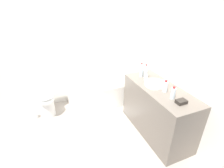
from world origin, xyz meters
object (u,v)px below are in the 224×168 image
(bath_mat, at_px, (110,116))
(drinking_glass_0, at_px, (146,78))
(water_bottle_0, at_px, (165,87))
(drinking_glass_1, at_px, (143,72))
(bathtub, at_px, (103,91))
(water_bottle_3, at_px, (141,70))
(toilet, at_px, (46,99))
(water_bottle_2, at_px, (173,93))
(sink_faucet, at_px, (164,82))
(amenity_basket, at_px, (181,102))
(water_bottle_1, at_px, (146,71))
(toilet_paper_roll, at_px, (35,116))
(sink_basin, at_px, (155,84))

(bath_mat, bearing_deg, drinking_glass_0, -33.65)
(water_bottle_0, bearing_deg, drinking_glass_1, 87.51)
(bathtub, relative_size, bath_mat, 2.80)
(bathtub, xyz_separation_m, water_bottle_3, (0.47, -0.78, 0.73))
(toilet, distance_m, bath_mat, 1.33)
(bathtub, distance_m, water_bottle_2, 1.81)
(drinking_glass_1, bearing_deg, sink_faucet, -73.90)
(amenity_basket, bearing_deg, water_bottle_1, 89.37)
(bathtub, relative_size, water_bottle_1, 6.17)
(water_bottle_0, relative_size, toilet_paper_roll, 1.64)
(water_bottle_1, xyz_separation_m, bath_mat, (-0.57, 0.26, -0.99))
(sink_faucet, bearing_deg, drinking_glass_1, 106.10)
(drinking_glass_1, xyz_separation_m, amenity_basket, (-0.03, -1.02, -0.02))
(toilet, xyz_separation_m, water_bottle_3, (1.68, -0.75, 0.64))
(water_bottle_0, xyz_separation_m, drinking_glass_0, (-0.04, 0.46, -0.04))
(water_bottle_2, relative_size, water_bottle_3, 0.72)
(sink_basin, relative_size, water_bottle_3, 1.24)
(toilet, xyz_separation_m, water_bottle_0, (1.72, -1.37, 0.61))
(water_bottle_2, height_order, drinking_glass_1, water_bottle_2)
(bathtub, height_order, sink_faucet, bathtub)
(water_bottle_0, relative_size, water_bottle_1, 0.76)
(sink_basin, xyz_separation_m, amenity_basket, (0.03, -0.57, -0.01))
(water_bottle_3, distance_m, toilet_paper_roll, 2.27)
(toilet, bearing_deg, bathtub, 89.80)
(water_bottle_2, distance_m, drinking_glass_0, 0.66)
(drinking_glass_0, bearing_deg, toilet_paper_roll, 155.99)
(drinking_glass_1, bearing_deg, water_bottle_0, -92.49)
(bathtub, distance_m, water_bottle_1, 1.23)
(sink_basin, distance_m, drinking_glass_1, 0.46)
(sink_basin, relative_size, water_bottle_1, 1.29)
(toilet_paper_roll, bearing_deg, toilet, 10.19)
(bathtub, distance_m, water_bottle_3, 1.17)
(water_bottle_1, distance_m, bath_mat, 1.17)
(water_bottle_0, relative_size, drinking_glass_0, 2.09)
(water_bottle_0, bearing_deg, bathtub, 110.03)
(water_bottle_3, height_order, bath_mat, water_bottle_3)
(water_bottle_3, relative_size, drinking_glass_0, 2.87)
(bathtub, height_order, bath_mat, bathtub)
(drinking_glass_1, xyz_separation_m, bath_mat, (-0.59, 0.14, -0.92))
(water_bottle_3, bearing_deg, bathtub, 120.91)
(water_bottle_3, distance_m, bath_mat, 1.14)
(water_bottle_2, relative_size, toilet_paper_roll, 1.63)
(sink_faucet, relative_size, water_bottle_0, 0.81)
(sink_basin, relative_size, bath_mat, 0.58)
(bath_mat, bearing_deg, water_bottle_0, -55.23)
(water_bottle_1, xyz_separation_m, water_bottle_3, (-0.05, 0.07, 0.00))
(water_bottle_3, height_order, drinking_glass_1, water_bottle_3)
(toilet, height_order, water_bottle_3, water_bottle_3)
(bath_mat, distance_m, toilet_paper_roll, 1.51)
(sink_faucet, relative_size, bath_mat, 0.28)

